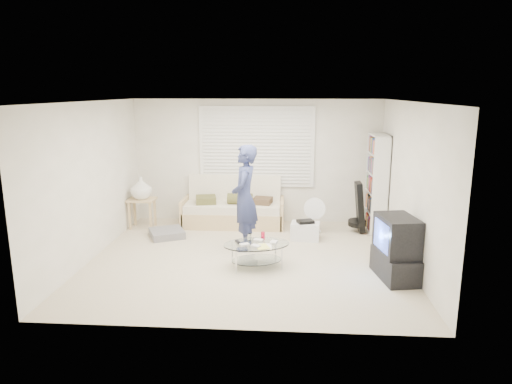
# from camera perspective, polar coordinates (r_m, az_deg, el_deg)

# --- Properties ---
(ground) EXTENTS (5.00, 5.00, 0.00)m
(ground) POSITION_cam_1_polar(r_m,az_deg,el_deg) (7.46, -1.09, -8.32)
(ground) COLOR #B8AB8F
(ground) RESTS_ON ground
(room_shell) EXTENTS (5.02, 4.52, 2.51)m
(room_shell) POSITION_cam_1_polar(r_m,az_deg,el_deg) (7.52, -0.82, 4.69)
(room_shell) COLOR beige
(room_shell) RESTS_ON ground
(window_blinds) EXTENTS (2.32, 0.08, 1.62)m
(window_blinds) POSITION_cam_1_polar(r_m,az_deg,el_deg) (9.23, 0.08, 5.66)
(window_blinds) COLOR silver
(window_blinds) RESTS_ON ground
(futon_sofa) EXTENTS (2.02, 0.81, 0.99)m
(futon_sofa) POSITION_cam_1_polar(r_m,az_deg,el_deg) (9.18, -2.84, -2.19)
(futon_sofa) COLOR tan
(futon_sofa) RESTS_ON ground
(grey_floor_pillow) EXTENTS (0.78, 0.78, 0.13)m
(grey_floor_pillow) POSITION_cam_1_polar(r_m,az_deg,el_deg) (8.67, -11.07, -5.08)
(grey_floor_pillow) COLOR slate
(grey_floor_pillow) RESTS_ON ground
(side_table) EXTENTS (0.52, 0.42, 1.02)m
(side_table) POSITION_cam_1_polar(r_m,az_deg,el_deg) (9.18, -14.16, 0.22)
(side_table) COLOR tan
(side_table) RESTS_ON ground
(bookshelf) EXTENTS (0.30, 0.79, 1.87)m
(bookshelf) POSITION_cam_1_polar(r_m,az_deg,el_deg) (8.98, 14.80, 1.07)
(bookshelf) COLOR white
(bookshelf) RESTS_ON ground
(guitar_case) EXTENTS (0.34, 0.35, 0.96)m
(guitar_case) POSITION_cam_1_polar(r_m,az_deg,el_deg) (8.91, 12.77, -2.29)
(guitar_case) COLOR black
(guitar_case) RESTS_ON ground
(floor_fan) EXTENTS (0.41, 0.28, 0.69)m
(floor_fan) POSITION_cam_1_polar(r_m,az_deg,el_deg) (8.75, 7.31, -2.52)
(floor_fan) COLOR white
(floor_fan) RESTS_ON ground
(storage_bin) EXTENTS (0.55, 0.41, 0.36)m
(storage_bin) POSITION_cam_1_polar(r_m,az_deg,el_deg) (8.40, 6.17, -4.81)
(storage_bin) COLOR white
(storage_bin) RESTS_ON ground
(tv_unit) EXTENTS (0.59, 0.91, 0.92)m
(tv_unit) POSITION_cam_1_polar(r_m,az_deg,el_deg) (6.88, 17.09, -6.78)
(tv_unit) COLOR black
(tv_unit) RESTS_ON ground
(coffee_table) EXTENTS (1.15, 0.89, 0.50)m
(coffee_table) POSITION_cam_1_polar(r_m,az_deg,el_deg) (7.03, 0.10, -7.01)
(coffee_table) COLOR silver
(coffee_table) RESTS_ON ground
(standing_person) EXTENTS (0.47, 0.68, 1.79)m
(standing_person) POSITION_cam_1_polar(r_m,az_deg,el_deg) (7.66, -1.43, -0.75)
(standing_person) COLOR navy
(standing_person) RESTS_ON ground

